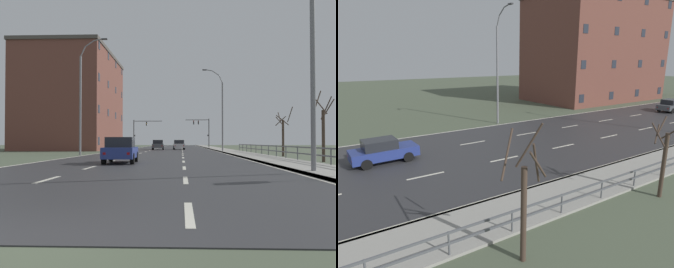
{
  "view_description": "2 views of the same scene",
  "coord_description": "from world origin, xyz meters",
  "views": [
    {
      "loc": [
        2.2,
        -4.29,
        1.31
      ],
      "look_at": [
        -0.13,
        56.21,
        2.63
      ],
      "focal_mm": 37.43,
      "sensor_mm": 36.0,
      "label": 1
    },
    {
      "loc": [
        18.21,
        13.32,
        6.59
      ],
      "look_at": [
        0.0,
        25.25,
        1.02
      ],
      "focal_mm": 31.74,
      "sensor_mm": 36.0,
      "label": 2
    }
  ],
  "objects": [
    {
      "name": "ground_plane",
      "position": [
        0.0,
        48.0,
        -0.06
      ],
      "size": [
        160.0,
        160.0,
        0.12
      ],
      "color": "#4C5642"
    },
    {
      "name": "road_asphalt_strip",
      "position": [
        0.0,
        60.0,
        0.01
      ],
      "size": [
        14.0,
        120.0,
        0.03
      ],
      "color": "#303033",
      "rests_on": "ground"
    },
    {
      "name": "sidewalk_right",
      "position": [
        8.43,
        60.0,
        0.06
      ],
      "size": [
        3.0,
        120.0,
        0.12
      ],
      "color": "gray",
      "rests_on": "ground"
    },
    {
      "name": "guardrail",
      "position": [
        9.85,
        24.23,
        0.71
      ],
      "size": [
        0.07,
        36.12,
        1.0
      ],
      "color": "#515459",
      "rests_on": "ground"
    },
    {
      "name": "street_lamp_foreground",
      "position": [
        7.45,
        10.23,
        5.34
      ],
      "size": [
        2.44,
        0.24,
        10.9
      ],
      "color": "slate",
      "rests_on": "ground"
    },
    {
      "name": "street_lamp_midground",
      "position": [
        7.42,
        41.84,
        5.31
      ],
      "size": [
        2.72,
        0.24,
        10.89
      ],
      "color": "slate",
      "rests_on": "ground"
    },
    {
      "name": "street_lamp_left_bank",
      "position": [
        -7.43,
        29.2,
        5.55
      ],
      "size": [
        2.7,
        0.24,
        11.38
      ],
      "color": "slate",
      "rests_on": "ground"
    },
    {
      "name": "traffic_signal_right",
      "position": [
        6.7,
        68.5,
        4.17
      ],
      "size": [
        4.95,
        0.36,
        6.08
      ],
      "color": "#38383A",
      "rests_on": "ground"
    },
    {
      "name": "traffic_signal_left",
      "position": [
        -6.71,
        69.52,
        3.97
      ],
      "size": [
        6.08,
        0.36,
        5.9
      ],
      "color": "#38383A",
      "rests_on": "ground"
    },
    {
      "name": "car_near_left",
      "position": [
        -1.46,
        16.7,
        0.8
      ],
      "size": [
        1.98,
        4.18,
        1.57
      ],
      "rotation": [
        0.0,
        0.0,
        0.05
      ],
      "color": "navy",
      "rests_on": "ground"
    },
    {
      "name": "car_far_left",
      "position": [
        1.79,
        52.64,
        0.8
      ],
      "size": [
        1.99,
        4.18,
        1.57
      ],
      "rotation": [
        0.0,
        0.0,
        0.05
      ],
      "color": "#B7B7BC",
      "rests_on": "ground"
    },
    {
      "name": "car_near_right",
      "position": [
        -1.54,
        51.25,
        0.8
      ],
      "size": [
        1.97,
        4.17,
        1.57
      ],
      "rotation": [
        0.0,
        0.0,
        0.04
      ],
      "color": "#474C51",
      "rests_on": "ground"
    },
    {
      "name": "brick_building",
      "position": [
        -15.39,
        52.35,
        7.84
      ],
      "size": [
        12.77,
        21.14,
        15.67
      ],
      "color": "brown",
      "rests_on": "ground"
    },
    {
      "name": "bare_tree_near",
      "position": [
        11.31,
        18.54,
        2.05
      ],
      "size": [
        1.42,
        1.48,
        4.68
      ],
      "color": "#423328",
      "rests_on": "ground"
    },
    {
      "name": "bare_tree_mid",
      "position": [
        11.17,
        26.93,
        1.96
      ],
      "size": [
        1.37,
        1.4,
        4.35
      ],
      "color": "#423328",
      "rests_on": "ground"
    }
  ]
}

